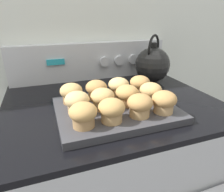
{
  "coord_description": "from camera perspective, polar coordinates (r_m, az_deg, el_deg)",
  "views": [
    {
      "loc": [
        -0.23,
        -0.31,
        1.2
      ],
      "look_at": [
        -0.03,
        0.22,
        0.97
      ],
      "focal_mm": 32.0,
      "sensor_mm": 36.0,
      "label": 1
    }
  ],
  "objects": [
    {
      "name": "muffin_r2_c3",
      "position": [
        0.73,
        7.96,
        3.33
      ],
      "size": [
        0.07,
        0.07,
        0.07
      ],
      "color": "tan",
      "rests_on": "muffin_pan"
    },
    {
      "name": "tea_kettle",
      "position": [
        0.94,
        11.52,
        8.94
      ],
      "size": [
        0.18,
        0.16,
        0.21
      ],
      "color": "black",
      "rests_on": "stove_range"
    },
    {
      "name": "muffin_r1_c2",
      "position": [
        0.63,
        4.3,
        0.36
      ],
      "size": [
        0.07,
        0.07,
        0.07
      ],
      "color": "olive",
      "rests_on": "muffin_pan"
    },
    {
      "name": "muffin_r2_c0",
      "position": [
        0.66,
        -11.54,
        0.89
      ],
      "size": [
        0.07,
        0.07,
        0.07
      ],
      "color": "olive",
      "rests_on": "muffin_pan"
    },
    {
      "name": "muffin_r1_c0",
      "position": [
        0.59,
        -9.9,
        -1.71
      ],
      "size": [
        0.07,
        0.07,
        0.07
      ],
      "color": "tan",
      "rests_on": "muffin_pan"
    },
    {
      "name": "wall_back",
      "position": [
        1.0,
        -7.28,
        22.13
      ],
      "size": [
        8.0,
        0.05,
        2.4
      ],
      "color": "silver",
      "rests_on": "ground_plane"
    },
    {
      "name": "muffin_r1_c3",
      "position": [
        0.67,
        10.98,
        1.09
      ],
      "size": [
        0.07,
        0.07,
        0.07
      ],
      "color": "tan",
      "rests_on": "muffin_pan"
    },
    {
      "name": "muffin_r0_c2",
      "position": [
        0.57,
        7.97,
        -2.55
      ],
      "size": [
        0.07,
        0.07,
        0.07
      ],
      "color": "tan",
      "rests_on": "muffin_pan"
    },
    {
      "name": "control_panel",
      "position": [
        0.97,
        -5.79,
        9.95
      ],
      "size": [
        0.74,
        0.07,
        0.17
      ],
      "color": "#B7BABF",
      "rests_on": "stove_range"
    },
    {
      "name": "stove_range",
      "position": [
        1.01,
        -0.27,
        -25.33
      ],
      "size": [
        0.75,
        0.65,
        0.91
      ],
      "color": "#B7BABF",
      "rests_on": "ground_plane"
    },
    {
      "name": "muffin_r2_c2",
      "position": [
        0.71,
        1.91,
        2.75
      ],
      "size": [
        0.07,
        0.07,
        0.07
      ],
      "color": "olive",
      "rests_on": "muffin_pan"
    },
    {
      "name": "muffin_r0_c3",
      "position": [
        0.6,
        14.65,
        -1.51
      ],
      "size": [
        0.07,
        0.07,
        0.07
      ],
      "color": "tan",
      "rests_on": "muffin_pan"
    },
    {
      "name": "muffin_r1_c1",
      "position": [
        0.61,
        -2.71,
        -0.69
      ],
      "size": [
        0.07,
        0.07,
        0.07
      ],
      "color": "tan",
      "rests_on": "muffin_pan"
    },
    {
      "name": "muffin_r0_c1",
      "position": [
        0.53,
        -0.11,
        -3.99
      ],
      "size": [
        0.07,
        0.07,
        0.07
      ],
      "color": "tan",
      "rests_on": "muffin_pan"
    },
    {
      "name": "muffin_r0_c0",
      "position": [
        0.52,
        -8.22,
        -5.24
      ],
      "size": [
        0.07,
        0.07,
        0.07
      ],
      "color": "#A37A4C",
      "rests_on": "muffin_pan"
    },
    {
      "name": "muffin_pan",
      "position": [
        0.64,
        1.08,
        -3.95
      ],
      "size": [
        0.37,
        0.29,
        0.02
      ],
      "color": "#38383D",
      "rests_on": "stove_range"
    },
    {
      "name": "muffin_r2_c1",
      "position": [
        0.68,
        -4.48,
        1.92
      ],
      "size": [
        0.07,
        0.07,
        0.07
      ],
      "color": "#A37A4C",
      "rests_on": "muffin_pan"
    }
  ]
}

